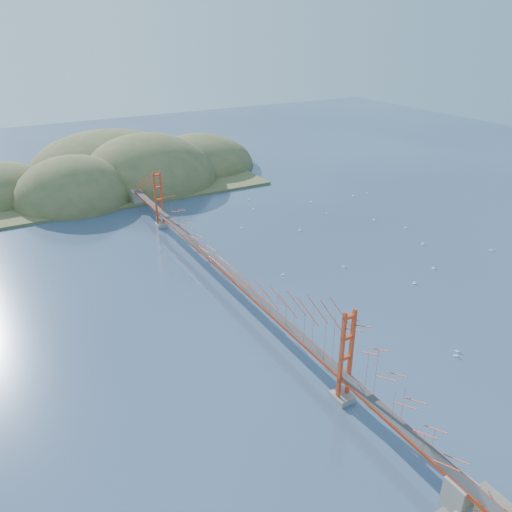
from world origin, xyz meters
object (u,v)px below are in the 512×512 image
bridge (223,247)px  sailboat_0 (356,318)px  sailboat_2 (414,283)px  sailboat_1 (343,266)px

bridge → sailboat_0: 22.73m
bridge → sailboat_0: (12.16, -17.93, -6.88)m
sailboat_2 → sailboat_0: bearing=-166.7°
bridge → sailboat_1: bearing=-10.3°
bridge → sailboat_2: bearing=-27.7°
bridge → sailboat_1: bridge is taller
sailboat_1 → sailboat_0: bearing=-122.6°
bridge → sailboat_0: bearing=-55.9°
bridge → sailboat_1: 22.57m
sailboat_1 → sailboat_0: (-9.00, -14.09, -0.02)m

